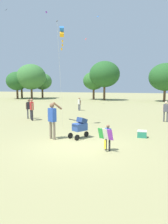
{
  "coord_description": "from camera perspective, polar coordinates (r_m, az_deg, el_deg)",
  "views": [
    {
      "loc": [
        2.82,
        -8.43,
        2.59
      ],
      "look_at": [
        -0.05,
        1.18,
        1.3
      ],
      "focal_mm": 34.31,
      "sensor_mm": 36.0,
      "label": 1
    }
  ],
  "objects": [
    {
      "name": "child_with_butterfly_kite",
      "position": [
        8.41,
        6.26,
        -6.21
      ],
      "size": [
        0.64,
        0.45,
        1.04
      ],
      "color": "#232328",
      "rests_on": "ground"
    },
    {
      "name": "person_back_turned",
      "position": [
        16.74,
        -14.44,
        1.23
      ],
      "size": [
        0.47,
        0.26,
        1.49
      ],
      "color": "#4C4C51",
      "rests_on": "ground"
    },
    {
      "name": "person_red_shirt",
      "position": [
        15.9,
        20.99,
        0.57
      ],
      "size": [
        0.44,
        0.3,
        1.45
      ],
      "color": "#4C4C51",
      "rests_on": "ground"
    },
    {
      "name": "person_couple_left",
      "position": [
        21.38,
        -1.26,
        2.41
      ],
      "size": [
        0.35,
        0.3,
        1.29
      ],
      "color": "#33384C",
      "rests_on": "ground"
    },
    {
      "name": "distant_kites_cluster",
      "position": [
        32.45,
        7.41,
        26.92
      ],
      "size": [
        33.35,
        14.47,
        8.68
      ],
      "color": "purple"
    },
    {
      "name": "cooler_box",
      "position": [
        10.94,
        15.2,
        -5.68
      ],
      "size": [
        0.45,
        0.33,
        0.35
      ],
      "color": "#288466",
      "rests_on": "ground"
    },
    {
      "name": "stroller",
      "position": [
        10.35,
        -1.03,
        -3.72
      ],
      "size": [
        0.88,
        1.07,
        1.03
      ],
      "color": "black",
      "rests_on": "ground"
    },
    {
      "name": "person_sitting_far",
      "position": [
        15.93,
        -13.75,
        1.12
      ],
      "size": [
        0.38,
        0.39,
        1.57
      ],
      "color": "#232328",
      "rests_on": "ground"
    },
    {
      "name": "kite_adult_black",
      "position": [
        13.42,
        -5.96,
        20.28
      ],
      "size": [
        1.12,
        3.03,
        5.98
      ],
      "color": "blue",
      "rests_on": "ground"
    },
    {
      "name": "ground_plane",
      "position": [
        9.26,
        -1.81,
        -8.92
      ],
      "size": [
        120.0,
        120.0,
        0.0
      ],
      "primitive_type": "plane",
      "color": "#938E5B"
    },
    {
      "name": "person_adult_flyer",
      "position": [
        10.21,
        -8.45,
        -1.47
      ],
      "size": [
        0.68,
        0.5,
        1.81
      ],
      "color": "#7F705B",
      "rests_on": "ground"
    },
    {
      "name": "treeline_distant",
      "position": [
        36.35,
        3.44,
        9.01
      ],
      "size": [
        43.43,
        7.5,
        6.42
      ],
      "color": "brown",
      "rests_on": "ground"
    }
  ]
}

